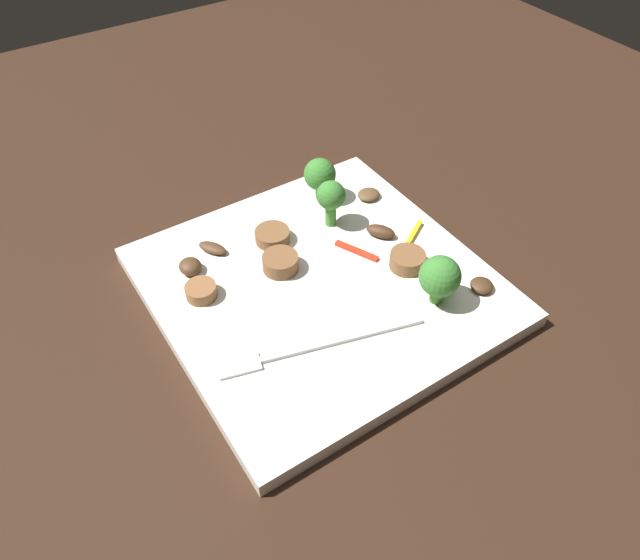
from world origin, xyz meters
name	(u,v)px	position (x,y,z in m)	size (l,w,h in m)	color
ground_plane	(320,292)	(0.00, 0.00, 0.00)	(1.40, 1.40, 0.00)	black
plate	(320,286)	(0.00, 0.00, 0.01)	(0.29, 0.29, 0.02)	white
fork	(307,348)	(0.05, 0.06, 0.02)	(0.18, 0.06, 0.00)	silver
broccoli_floret_0	(440,277)	(-0.07, 0.08, 0.05)	(0.04, 0.04, 0.05)	#408630
broccoli_floret_1	(320,175)	(-0.07, -0.10, 0.05)	(0.03, 0.03, 0.05)	#408630
broccoli_floret_2	(331,197)	(-0.05, -0.06, 0.05)	(0.03, 0.03, 0.05)	#408630
sausage_slice_0	(201,291)	(0.10, -0.04, 0.02)	(0.03, 0.03, 0.01)	brown
sausage_slice_1	(407,260)	(-0.08, 0.03, 0.02)	(0.03, 0.03, 0.02)	brown
sausage_slice_2	(280,263)	(0.02, -0.03, 0.02)	(0.03, 0.03, 0.02)	brown
sausage_slice_3	(272,236)	(0.01, -0.07, 0.02)	(0.03, 0.03, 0.01)	brown
mushroom_0	(213,248)	(0.07, -0.09, 0.02)	(0.03, 0.01, 0.01)	#4C331E
mushroom_1	(369,194)	(-0.11, -0.08, 0.02)	(0.02, 0.02, 0.01)	brown
mushroom_2	(381,231)	(-0.09, -0.02, 0.02)	(0.03, 0.02, 0.01)	#422B19
mushroom_3	(482,285)	(-0.12, 0.09, 0.02)	(0.02, 0.02, 0.01)	#422B19
mushroom_4	(190,266)	(0.10, -0.08, 0.02)	(0.02, 0.02, 0.01)	#4C331E
pepper_strip_0	(357,251)	(-0.05, -0.01, 0.02)	(0.05, 0.01, 0.00)	red
pepper_strip_1	(414,236)	(-0.11, 0.00, 0.02)	(0.05, 0.00, 0.00)	yellow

